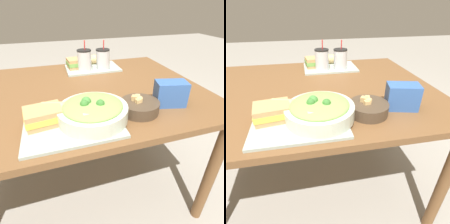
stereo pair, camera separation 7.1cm
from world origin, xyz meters
The scene contains 13 objects.
ground_plane centered at (0.00, 0.00, 0.00)m, with size 12.00×12.00×0.00m, color gray.
dining_table centered at (0.00, 0.00, 0.68)m, with size 1.42×1.02×0.77m.
tray_near centered at (-0.04, -0.36, 0.78)m, with size 0.37×0.24×0.01m.
tray_far centered at (0.19, 0.33, 0.78)m, with size 0.37×0.24×0.01m.
salad_bowl centered at (0.04, -0.34, 0.82)m, with size 0.27×0.27×0.10m.
soup_bowl centered at (0.25, -0.32, 0.80)m, with size 0.17×0.17×0.07m.
sandwich_near centered at (-0.14, -0.31, 0.81)m, with size 0.16×0.13×0.06m.
baguette_near centered at (-0.08, -0.27, 0.81)m, with size 0.15×0.10×0.06m.
sandwich_far centered at (0.09, 0.36, 0.81)m, with size 0.14×0.13×0.06m.
baguette_far centered at (0.25, 0.41, 0.81)m, with size 0.13×0.07×0.06m.
drink_cup_dark centered at (0.13, 0.27, 0.85)m, with size 0.09×0.09×0.20m.
drink_cup_red centered at (0.25, 0.27, 0.85)m, with size 0.09×0.09×0.19m.
chip_bag centered at (0.41, -0.30, 0.83)m, with size 0.15×0.11×0.11m.
Camera 2 is at (-0.01, -0.97, 1.19)m, focal length 30.00 mm.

